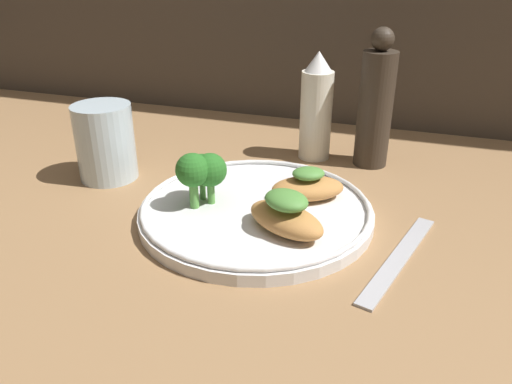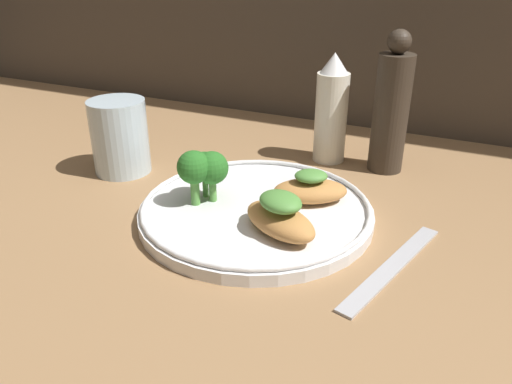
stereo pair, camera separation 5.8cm
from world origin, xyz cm
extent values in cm
cube|color=#936D47|center=(0.00, 0.00, -0.50)|extent=(180.00, 180.00, 1.00)
cylinder|color=white|center=(0.00, 0.00, 0.70)|extent=(27.75, 27.75, 1.40)
torus|color=white|center=(0.00, 0.00, 1.70)|extent=(27.15, 27.15, 0.60)
ellipsoid|color=#BC7F42|center=(4.83, -4.25, 2.81)|extent=(10.81, 8.76, 2.83)
ellipsoid|color=#518E3D|center=(4.83, -4.25, 5.16)|extent=(6.34, 5.90, 1.86)
ellipsoid|color=#BC7F42|center=(5.19, 4.39, 2.68)|extent=(10.31, 8.69, 2.56)
ellipsoid|color=#518E3D|center=(5.19, 4.39, 4.66)|extent=(4.96, 4.61, 1.40)
cylinder|color=#569942|center=(-5.46, -0.66, 2.87)|extent=(0.91, 0.91, 2.94)
sphere|color=#286B23|center=(-5.46, -0.66, 5.74)|extent=(3.99, 3.99, 3.99)
cylinder|color=#569942|center=(-6.86, 0.20, 2.85)|extent=(0.72, 0.72, 2.90)
sphere|color=#286B23|center=(-6.86, 0.20, 5.51)|extent=(3.45, 3.45, 3.45)
cylinder|color=#569942|center=(-6.90, -2.33, 3.11)|extent=(1.08, 1.08, 3.42)
sphere|color=#286B23|center=(-6.90, -2.33, 6.21)|extent=(3.97, 3.97, 3.97)
cylinder|color=silver|center=(2.24, 21.23, 6.59)|extent=(4.72, 4.72, 13.17)
cone|color=white|center=(2.24, 21.23, 14.62)|extent=(4.02, 4.02, 2.90)
cylinder|color=#382D23|center=(10.76, 21.23, 8.26)|extent=(4.90, 4.90, 16.52)
sphere|color=#382D23|center=(10.76, 21.23, 18.11)|extent=(3.18, 3.18, 3.18)
cylinder|color=silver|center=(-23.30, 4.55, 5.22)|extent=(7.94, 7.94, 10.44)
cube|color=#B2B2B7|center=(16.94, -3.76, 0.30)|extent=(6.68, 18.95, 0.60)
camera|label=1|loc=(16.79, -49.62, 29.05)|focal=35.00mm
camera|label=2|loc=(22.20, -47.45, 29.05)|focal=35.00mm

